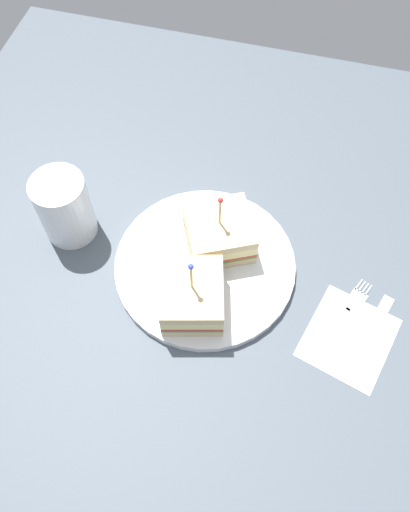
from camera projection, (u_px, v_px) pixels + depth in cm
name	position (u px, v px, depth cm)	size (l,w,h in cm)	color
ground_plane	(205.00, 271.00, 76.61)	(96.38, 96.38, 2.00)	#4C5660
plate	(205.00, 265.00, 75.22)	(25.38, 25.38, 1.23)	white
sandwich_half_front	(219.00, 233.00, 74.13)	(11.61, 11.74, 10.57)	beige
sandwich_half_back	(192.00, 296.00, 69.20)	(10.93, 10.05, 10.79)	beige
drink_glass	(65.00, 209.00, 74.73)	(7.51, 7.51, 10.66)	#B74C33
napkin	(349.00, 337.00, 70.38)	(11.82, 10.64, 0.15)	white
fork	(350.00, 307.00, 72.49)	(11.79, 5.96, 0.35)	silver
knife	(374.00, 327.00, 71.02)	(11.58, 4.81, 0.35)	silver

